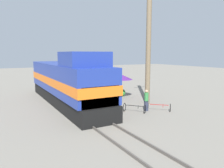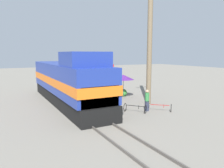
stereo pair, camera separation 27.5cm
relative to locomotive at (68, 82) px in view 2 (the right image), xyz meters
name	(u,v)px [view 2 (the right image)]	position (x,y,z in m)	size (l,w,h in m)	color
ground_plane	(77,109)	(0.00, -2.26, -2.05)	(120.00, 120.00, 0.00)	slate
rail_near	(69,109)	(-0.72, -2.26, -1.98)	(0.08, 28.83, 0.15)	#4C4742
rail_far	(85,107)	(0.72, -2.26, -1.98)	(0.08, 28.83, 0.15)	#4C4742
locomotive	(68,82)	(0.00, 0.00, 0.00)	(3.24, 15.66, 4.83)	black
utility_pole	(150,39)	(6.64, -3.46, 3.95)	(1.80, 0.46, 11.91)	#726047
vendor_umbrella	(123,77)	(6.10, 0.25, 0.14)	(2.29, 2.29, 2.45)	#4C4C4C
billboard_sign	(106,73)	(5.03, 2.18, 0.48)	(1.91, 0.12, 3.48)	#595959
shrub_cluster	(123,93)	(6.41, 0.74, -1.64)	(0.82, 0.82, 0.82)	#388C38
person_bystander	(147,100)	(4.86, -5.58, -1.09)	(0.34, 0.34, 1.77)	#2D3347
bicycle	(160,107)	(5.82, -6.06, -1.72)	(1.79, 1.75, 0.65)	black
bicycle_spare	(135,108)	(3.80, -5.43, -1.70)	(1.63, 1.79, 0.68)	black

